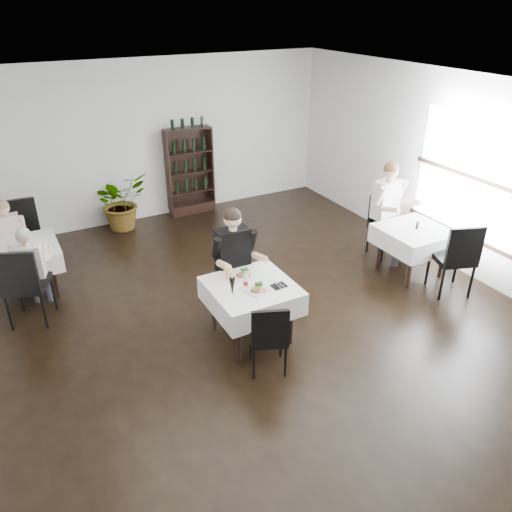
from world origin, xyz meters
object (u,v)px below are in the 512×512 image
at_px(potted_tree, 121,202).
at_px(wine_shelf, 190,172).
at_px(diner_main, 236,257).
at_px(main_table, 251,295).

bearing_deg(potted_tree, wine_shelf, 4.51).
xyz_separation_m(wine_shelf, diner_main, (-0.86, -3.80, 0.07)).
bearing_deg(diner_main, main_table, -94.29).
bearing_deg(main_table, wine_shelf, 78.22).
xyz_separation_m(wine_shelf, main_table, (-0.90, -4.31, -0.23)).
relative_size(potted_tree, diner_main, 0.67).
height_order(wine_shelf, potted_tree, wine_shelf).
distance_m(main_table, potted_tree, 4.24).
xyz_separation_m(main_table, potted_tree, (-0.55, 4.20, -0.09)).
relative_size(wine_shelf, diner_main, 1.11).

